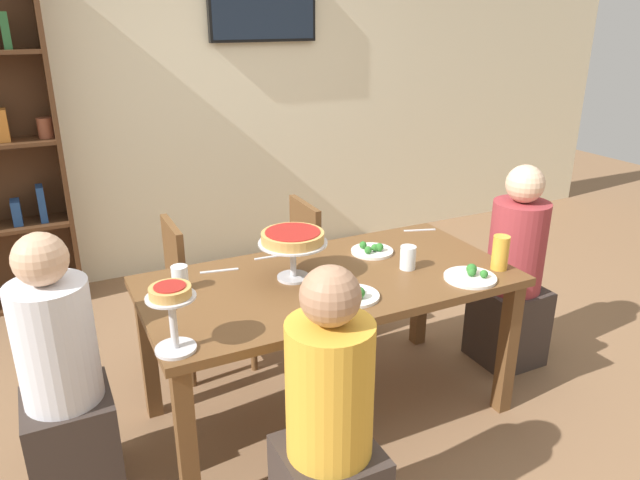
# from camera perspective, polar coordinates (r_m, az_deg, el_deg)

# --- Properties ---
(ground_plane) EXTENTS (12.00, 12.00, 0.00)m
(ground_plane) POSITION_cam_1_polar(r_m,az_deg,el_deg) (3.14, 0.84, -15.95)
(ground_plane) COLOR #846042
(rear_partition) EXTENTS (8.00, 0.12, 2.80)m
(rear_partition) POSITION_cam_1_polar(r_m,az_deg,el_deg) (4.60, -11.97, 14.51)
(rear_partition) COLOR beige
(rear_partition) RESTS_ON ground_plane
(dining_table) EXTENTS (1.70, 0.85, 0.74)m
(dining_table) POSITION_cam_1_polar(r_m,az_deg,el_deg) (2.80, 0.91, -5.27)
(dining_table) COLOR brown
(dining_table) RESTS_ON ground_plane
(television) EXTENTS (0.82, 0.05, 0.46)m
(television) POSITION_cam_1_polar(r_m,az_deg,el_deg) (4.65, -5.48, 21.17)
(television) COLOR black
(diner_near_left) EXTENTS (0.34, 0.34, 1.15)m
(diner_near_left) POSITION_cam_1_polar(r_m,az_deg,el_deg) (2.19, 0.90, -18.55)
(diner_near_left) COLOR #382D28
(diner_near_left) RESTS_ON ground_plane
(diner_head_east) EXTENTS (0.34, 0.34, 1.15)m
(diner_head_east) POSITION_cam_1_polar(r_m,az_deg,el_deg) (3.47, 17.93, -3.79)
(diner_head_east) COLOR #382D28
(diner_head_east) RESTS_ON ground_plane
(diner_head_west) EXTENTS (0.34, 0.34, 1.15)m
(diner_head_west) POSITION_cam_1_polar(r_m,az_deg,el_deg) (2.63, -23.27, -12.96)
(diner_head_west) COLOR #382D28
(diner_head_west) RESTS_ON ground_plane
(chair_far_right) EXTENTS (0.40, 0.40, 0.87)m
(chair_far_right) POSITION_cam_1_polar(r_m,az_deg,el_deg) (3.58, 0.18, -2.07)
(chair_far_right) COLOR brown
(chair_far_right) RESTS_ON ground_plane
(chair_far_left) EXTENTS (0.40, 0.40, 0.87)m
(chair_far_left) POSITION_cam_1_polar(r_m,az_deg,el_deg) (3.31, -11.62, -4.48)
(chair_far_left) COLOR brown
(chair_far_left) RESTS_ON ground_plane
(deep_dish_pizza_stand) EXTENTS (0.31, 0.31, 0.23)m
(deep_dish_pizza_stand) POSITION_cam_1_polar(r_m,az_deg,el_deg) (2.68, -2.62, -0.05)
(deep_dish_pizza_stand) COLOR silver
(deep_dish_pizza_stand) RESTS_ON dining_table
(personal_pizza_stand) EXTENTS (0.18, 0.18, 0.26)m
(personal_pizza_stand) POSITION_cam_1_polar(r_m,az_deg,el_deg) (2.17, -13.99, -6.14)
(personal_pizza_stand) COLOR silver
(personal_pizza_stand) RESTS_ON dining_table
(salad_plate_near_diner) EXTENTS (0.21, 0.21, 0.06)m
(salad_plate_near_diner) POSITION_cam_1_polar(r_m,az_deg,el_deg) (3.04, 5.00, -0.98)
(salad_plate_near_diner) COLOR white
(salad_plate_near_diner) RESTS_ON dining_table
(salad_plate_far_diner) EXTENTS (0.22, 0.22, 0.07)m
(salad_plate_far_diner) POSITION_cam_1_polar(r_m,az_deg,el_deg) (2.56, 3.22, -5.13)
(salad_plate_far_diner) COLOR white
(salad_plate_far_diner) RESTS_ON dining_table
(salad_plate_spare) EXTENTS (0.24, 0.24, 0.06)m
(salad_plate_spare) POSITION_cam_1_polar(r_m,az_deg,el_deg) (2.82, 14.23, -3.36)
(salad_plate_spare) COLOR white
(salad_plate_spare) RESTS_ON dining_table
(beer_glass_amber_tall) EXTENTS (0.08, 0.08, 0.17)m
(beer_glass_amber_tall) POSITION_cam_1_polar(r_m,az_deg,el_deg) (2.94, 16.85, -1.16)
(beer_glass_amber_tall) COLOR gold
(beer_glass_amber_tall) RESTS_ON dining_table
(water_glass_clear_near) EXTENTS (0.07, 0.07, 0.11)m
(water_glass_clear_near) POSITION_cam_1_polar(r_m,az_deg,el_deg) (2.69, -13.23, -3.55)
(water_glass_clear_near) COLOR white
(water_glass_clear_near) RESTS_ON dining_table
(water_glass_clear_far) EXTENTS (0.08, 0.08, 0.11)m
(water_glass_clear_far) POSITION_cam_1_polar(r_m,az_deg,el_deg) (2.86, 8.40, -1.67)
(water_glass_clear_far) COLOR white
(water_glass_clear_far) RESTS_ON dining_table
(cutlery_fork_near) EXTENTS (0.18, 0.07, 0.00)m
(cutlery_fork_near) POSITION_cam_1_polar(r_m,az_deg,el_deg) (3.38, 9.50, 0.94)
(cutlery_fork_near) COLOR silver
(cutlery_fork_near) RESTS_ON dining_table
(cutlery_knife_near) EXTENTS (0.18, 0.03, 0.00)m
(cutlery_knife_near) POSITION_cam_1_polar(r_m,az_deg,el_deg) (2.99, -4.62, -1.60)
(cutlery_knife_near) COLOR silver
(cutlery_knife_near) RESTS_ON dining_table
(cutlery_fork_far) EXTENTS (0.18, 0.05, 0.00)m
(cutlery_fork_far) POSITION_cam_1_polar(r_m,az_deg,el_deg) (2.86, -9.59, -2.92)
(cutlery_fork_far) COLOR silver
(cutlery_fork_far) RESTS_ON dining_table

